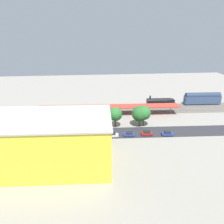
% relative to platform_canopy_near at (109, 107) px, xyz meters
% --- Properties ---
extents(ground_plane, '(205.98, 205.98, 0.00)m').
position_rel_platform_canopy_near_xyz_m(ground_plane, '(1.70, 13.82, -3.98)').
color(ground_plane, gray).
rests_on(ground_plane, ground).
extents(rail_bed, '(129.18, 18.76, 0.01)m').
position_rel_platform_canopy_near_xyz_m(rail_bed, '(1.70, -7.18, -3.98)').
color(rail_bed, '#665E54').
rests_on(rail_bed, ground).
extents(street_asphalt, '(128.99, 14.09, 0.01)m').
position_rel_platform_canopy_near_xyz_m(street_asphalt, '(1.70, 17.83, -3.98)').
color(street_asphalt, '#2D2D33').
rests_on(street_asphalt, ground).
extents(track_rails, '(128.64, 12.33, 0.12)m').
position_rel_platform_canopy_near_xyz_m(track_rails, '(1.70, -7.18, -3.80)').
color(track_rails, '#9E9EA8').
rests_on(track_rails, ground).
extents(platform_canopy_near, '(62.11, 7.76, 4.24)m').
position_rel_platform_canopy_near_xyz_m(platform_canopy_near, '(0.00, 0.00, 0.00)').
color(platform_canopy_near, '#C63D2D').
rests_on(platform_canopy_near, ground).
extents(locomotive, '(15.21, 3.51, 5.27)m').
position_rel_platform_canopy_near_xyz_m(locomotive, '(-27.18, -10.02, -2.14)').
color(locomotive, black).
rests_on(locomotive, ground).
extents(passenger_coach, '(18.33, 3.88, 6.21)m').
position_rel_platform_canopy_near_xyz_m(passenger_coach, '(-48.13, -10.02, -0.73)').
color(passenger_coach, black).
rests_on(passenger_coach, ground).
extents(parked_car_0, '(4.18, 2.19, 1.70)m').
position_rel_platform_canopy_near_xyz_m(parked_car_0, '(-19.50, 21.78, -3.24)').
color(parked_car_0, black).
rests_on(parked_car_0, ground).
extents(parked_car_1, '(4.17, 2.11, 1.76)m').
position_rel_platform_canopy_near_xyz_m(parked_car_1, '(-12.14, 20.95, -3.20)').
color(parked_car_1, black).
rests_on(parked_car_1, ground).
extents(parked_car_2, '(4.27, 2.07, 1.68)m').
position_rel_platform_canopy_near_xyz_m(parked_car_2, '(-5.66, 21.06, -3.24)').
color(parked_car_2, black).
rests_on(parked_car_2, ground).
extents(parked_car_3, '(4.79, 1.75, 1.71)m').
position_rel_platform_canopy_near_xyz_m(parked_car_3, '(0.69, 21.20, -3.21)').
color(parked_car_3, black).
rests_on(parked_car_3, ground).
extents(parked_car_4, '(4.34, 1.86, 1.85)m').
position_rel_platform_canopy_near_xyz_m(parked_car_4, '(6.87, 20.84, -3.17)').
color(parked_car_4, black).
rests_on(parked_car_4, ground).
extents(parked_car_5, '(4.39, 2.09, 1.75)m').
position_rel_platform_canopy_near_xyz_m(parked_car_5, '(13.62, 21.21, -3.21)').
color(parked_car_5, black).
rests_on(parked_car_5, ground).
extents(parked_car_6, '(4.85, 2.09, 1.59)m').
position_rel_platform_canopy_near_xyz_m(parked_car_6, '(20.18, 21.52, -3.27)').
color(parked_car_6, black).
rests_on(parked_car_6, ground).
extents(parked_car_7, '(4.39, 2.16, 1.71)m').
position_rel_platform_canopy_near_xyz_m(parked_car_7, '(26.73, 21.30, -3.22)').
color(parked_car_7, black).
rests_on(parked_car_7, ground).
extents(construction_building, '(38.58, 20.02, 14.05)m').
position_rel_platform_canopy_near_xyz_m(construction_building, '(21.47, 35.91, 3.04)').
color(construction_building, yellow).
rests_on(construction_building, ground).
extents(construction_roof_slab, '(39.20, 20.64, 0.40)m').
position_rel_platform_canopy_near_xyz_m(construction_roof_slab, '(21.47, 35.91, 10.27)').
color(construction_roof_slab, '#B7B2A8').
rests_on(construction_roof_slab, construction_building).
extents(box_truck_0, '(9.56, 2.86, 3.48)m').
position_rel_platform_canopy_near_xyz_m(box_truck_0, '(7.69, 22.40, -2.27)').
color(box_truck_0, black).
rests_on(box_truck_0, ground).
extents(box_truck_1, '(9.73, 2.98, 3.34)m').
position_rel_platform_canopy_near_xyz_m(box_truck_1, '(30.09, 21.05, -2.34)').
color(box_truck_1, black).
rests_on(box_truck_1, ground).
extents(box_truck_2, '(8.94, 2.70, 3.29)m').
position_rel_platform_canopy_near_xyz_m(box_truck_2, '(5.67, 19.90, -2.34)').
color(box_truck_2, black).
rests_on(box_truck_2, ground).
extents(street_tree_0, '(6.22, 6.22, 8.27)m').
position_rel_platform_canopy_near_xyz_m(street_tree_0, '(-11.11, 12.56, 1.17)').
color(street_tree_0, brown).
rests_on(street_tree_0, ground).
extents(street_tree_1, '(4.94, 4.94, 7.12)m').
position_rel_platform_canopy_near_xyz_m(street_tree_1, '(33.01, 12.39, 0.66)').
color(street_tree_1, brown).
rests_on(street_tree_1, ground).
extents(street_tree_2, '(5.34, 5.34, 8.07)m').
position_rel_platform_canopy_near_xyz_m(street_tree_2, '(-1.54, 12.76, 1.39)').
color(street_tree_2, brown).
rests_on(street_tree_2, ground).
extents(street_tree_4, '(5.53, 5.53, 8.30)m').
position_rel_platform_canopy_near_xyz_m(street_tree_4, '(-12.66, 12.83, 1.54)').
color(street_tree_4, brown).
rests_on(street_tree_4, ground).
extents(traffic_light, '(0.50, 0.36, 6.99)m').
position_rel_platform_canopy_near_xyz_m(traffic_light, '(27.74, 22.23, 0.63)').
color(traffic_light, '#333333').
rests_on(traffic_light, ground).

